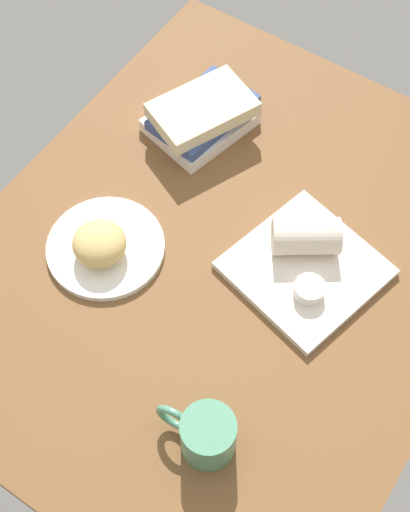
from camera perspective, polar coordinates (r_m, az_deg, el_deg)
name	(u,v)px	position (r cm, az deg, el deg)	size (l,w,h in cm)	color
dining_table	(226,262)	(140.03, 1.61, -0.44)	(110.00, 90.00, 4.00)	brown
round_plate	(106,247)	(139.68, -7.66, 0.66)	(22.19, 22.19, 1.40)	white
scone_pastry	(99,243)	(135.69, -8.14, 0.96)	(9.93, 9.84, 6.38)	#D8B568
square_plate	(305,269)	(137.25, 7.73, -0.97)	(24.38, 24.38, 1.60)	silver
sauce_cup	(309,289)	(132.68, 8.03, -2.55)	(5.57, 5.57, 2.72)	silver
breakfast_wrap	(306,236)	(135.88, 7.79, 1.52)	(6.85, 6.85, 12.26)	beige
book_stack	(202,115)	(153.21, -0.26, 10.80)	(24.40, 21.05, 8.60)	silver
coffee_mug	(206,434)	(119.52, 0.07, -13.58)	(8.92, 13.87, 9.33)	#4C8C6B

